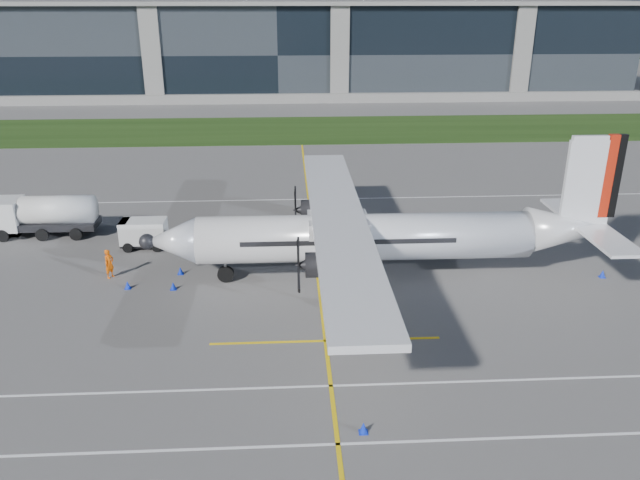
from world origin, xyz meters
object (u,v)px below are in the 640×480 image
(fuel_tanker_truck, at_px, (36,216))
(baggage_tug, at_px, (144,234))
(ground_crew_person, at_px, (109,262))
(safety_cone_nose_port, at_px, (173,286))
(safety_cone_tail, at_px, (603,274))
(pylon_east, at_px, (581,0))
(safety_cone_portwing, at_px, (363,428))
(turboprop_aircraft, at_px, (382,211))
(safety_cone_fwd, at_px, (128,285))
(safety_cone_nose_stbd, at_px, (180,270))
(safety_cone_stbdwing, at_px, (319,200))

(fuel_tanker_truck, relative_size, baggage_tug, 2.41)
(ground_crew_person, relative_size, safety_cone_nose_port, 4.34)
(fuel_tanker_truck, distance_m, safety_cone_nose_port, 15.22)
(baggage_tug, height_order, safety_cone_tail, baggage_tug)
(baggage_tug, distance_m, safety_cone_nose_port, 7.74)
(pylon_east, relative_size, safety_cone_portwing, 60.00)
(turboprop_aircraft, bearing_deg, safety_cone_fwd, -177.57)
(safety_cone_nose_stbd, relative_size, safety_cone_tail, 1.00)
(turboprop_aircraft, relative_size, safety_cone_stbdwing, 60.38)
(pylon_east, xyz_separation_m, safety_cone_stbdwing, (-81.13, -132.92, -14.75))
(baggage_tug, distance_m, safety_cone_tail, 30.89)
(baggage_tug, relative_size, safety_cone_fwd, 6.70)
(baggage_tug, bearing_deg, safety_cone_tail, -12.62)
(turboprop_aircraft, relative_size, safety_cone_portwing, 60.38)
(safety_cone_fwd, bearing_deg, pylon_east, 57.86)
(safety_cone_portwing, distance_m, safety_cone_stbdwing, 30.42)
(safety_cone_tail, bearing_deg, safety_cone_portwing, -140.13)
(safety_cone_nose_port, height_order, safety_cone_fwd, same)
(safety_cone_nose_port, bearing_deg, turboprop_aircraft, 4.19)
(safety_cone_tail, bearing_deg, baggage_tug, 167.38)
(pylon_east, xyz_separation_m, fuel_tanker_truck, (-102.46, -139.61, -13.49))
(fuel_tanker_truck, relative_size, ground_crew_person, 3.72)
(baggage_tug, xyz_separation_m, safety_cone_portwing, (13.14, -20.93, -0.76))
(baggage_tug, bearing_deg, safety_cone_fwd, -87.27)
(safety_cone_portwing, relative_size, safety_cone_fwd, 1.00)
(turboprop_aircraft, xyz_separation_m, safety_cone_nose_stbd, (-12.73, 1.30, -4.28))
(safety_cone_portwing, bearing_deg, fuel_tanker_truck, 132.28)
(safety_cone_tail, bearing_deg, turboprop_aircraft, 177.37)
(ground_crew_person, distance_m, safety_cone_portwing, 21.36)
(safety_cone_tail, bearing_deg, ground_crew_person, 176.92)
(fuel_tanker_truck, bearing_deg, safety_cone_nose_stbd, -33.05)
(pylon_east, bearing_deg, safety_cone_tail, -113.19)
(ground_crew_person, bearing_deg, turboprop_aircraft, -61.57)
(pylon_east, height_order, safety_cone_portwing, pylon_east)
(pylon_east, distance_m, turboprop_aircraft, 168.10)
(safety_cone_stbdwing, bearing_deg, safety_cone_nose_port, -120.62)
(baggage_tug, height_order, safety_cone_nose_stbd, baggage_tug)
(fuel_tanker_truck, relative_size, safety_cone_fwd, 16.13)
(safety_cone_nose_port, distance_m, safety_cone_fwd, 2.83)
(baggage_tug, height_order, safety_cone_nose_port, baggage_tug)
(baggage_tug, relative_size, safety_cone_nose_stbd, 6.70)
(safety_cone_nose_port, bearing_deg, safety_cone_stbdwing, 59.38)
(safety_cone_nose_port, relative_size, safety_cone_fwd, 1.00)
(pylon_east, bearing_deg, turboprop_aircraft, -117.73)
(safety_cone_portwing, height_order, safety_cone_nose_stbd, same)
(pylon_east, bearing_deg, safety_cone_portwing, -116.35)
(safety_cone_nose_stbd, bearing_deg, ground_crew_person, -176.51)
(turboprop_aircraft, xyz_separation_m, safety_cone_stbdwing, (-3.05, 15.58, -4.28))
(fuel_tanker_truck, relative_size, safety_cone_nose_stbd, 16.13)
(pylon_east, height_order, safety_cone_tail, pylon_east)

